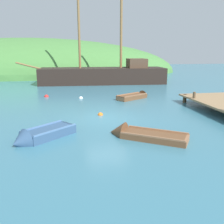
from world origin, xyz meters
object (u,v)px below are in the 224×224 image
at_px(sailing_ship, 104,78).
at_px(rowboat_far, 136,97).
at_px(buoy_orange, 100,115).
at_px(rowboat_outer_right, 41,136).
at_px(buoy_red, 46,97).
at_px(buoy_white, 81,98).
at_px(rowboat_portside, 140,136).

distance_m(sailing_ship, rowboat_far, 10.54).
bearing_deg(buoy_orange, rowboat_outer_right, -129.70).
distance_m(sailing_ship, buoy_red, 10.53).
bearing_deg(buoy_orange, buoy_white, 98.86).
bearing_deg(buoy_white, rowboat_portside, -77.84).
bearing_deg(sailing_ship, buoy_white, 74.12).
relative_size(sailing_ship, buoy_white, 52.88).
height_order(sailing_ship, rowboat_outer_right, sailing_ship).
distance_m(sailing_ship, buoy_white, 10.25).
height_order(rowboat_far, rowboat_portside, rowboat_portside).
distance_m(buoy_red, buoy_white, 3.21).
distance_m(rowboat_portside, buoy_orange, 4.60).
relative_size(rowboat_outer_right, buoy_orange, 9.02).
height_order(sailing_ship, rowboat_portside, sailing_ship).
relative_size(rowboat_portside, buoy_white, 10.74).
bearing_deg(rowboat_outer_right, buoy_red, -127.68).
relative_size(rowboat_far, rowboat_outer_right, 1.14).
bearing_deg(buoy_orange, buoy_red, 118.42).
distance_m(rowboat_outer_right, buoy_red, 11.07).
relative_size(buoy_orange, buoy_red, 0.84).
bearing_deg(rowboat_portside, rowboat_outer_right, 27.05).
distance_m(buoy_orange, buoy_white, 5.98).
height_order(rowboat_portside, buoy_orange, rowboat_portside).
distance_m(rowboat_far, rowboat_outer_right, 11.35).
height_order(rowboat_outer_right, rowboat_portside, rowboat_outer_right).
xyz_separation_m(sailing_ship, buoy_red, (-6.30, -8.41, -0.73)).
height_order(sailing_ship, buoy_red, sailing_ship).
distance_m(rowboat_far, buoy_orange, 6.32).
distance_m(rowboat_far, buoy_red, 7.84).
bearing_deg(rowboat_far, rowboat_outer_right, -159.91).
bearing_deg(buoy_white, rowboat_far, -9.63).
relative_size(rowboat_far, buoy_orange, 10.25).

